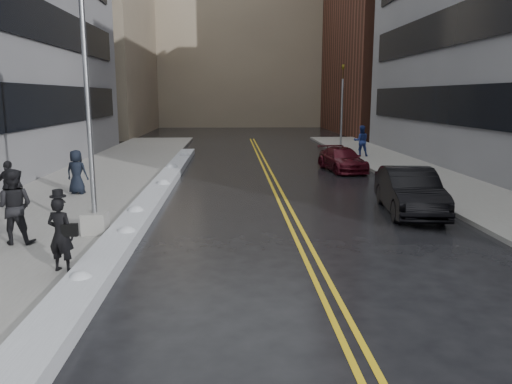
{
  "coord_description": "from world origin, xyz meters",
  "views": [
    {
      "loc": [
        0.55,
        -11.83,
        3.97
      ],
      "look_at": [
        1.24,
        1.97,
        1.3
      ],
      "focal_mm": 35.0,
      "sensor_mm": 36.0,
      "label": 1
    }
  ],
  "objects": [
    {
      "name": "ground",
      "position": [
        0.0,
        0.0,
        0.0
      ],
      "size": [
        160.0,
        160.0,
        0.0
      ],
      "primitive_type": "plane",
      "color": "black",
      "rests_on": "ground"
    },
    {
      "name": "lane_line_right",
      "position": [
        2.65,
        10.0,
        0.0
      ],
      "size": [
        0.12,
        50.0,
        0.01
      ],
      "primitive_type": "cube",
      "color": "gold",
      "rests_on": "ground"
    },
    {
      "name": "fire_hydrant",
      "position": [
        9.0,
        10.0,
        0.55
      ],
      "size": [
        0.26,
        0.26,
        0.73
      ],
      "color": "maroon",
      "rests_on": "sidewalk_east"
    },
    {
      "name": "sidewalk_east",
      "position": [
        10.0,
        10.0,
        0.07
      ],
      "size": [
        4.0,
        50.0,
        0.15
      ],
      "primitive_type": "cube",
      "color": "gray",
      "rests_on": "ground"
    },
    {
      "name": "snow_ridge",
      "position": [
        -2.45,
        8.0,
        0.17
      ],
      "size": [
        0.9,
        30.0,
        0.34
      ],
      "primitive_type": "cube",
      "color": "silver",
      "rests_on": "ground"
    },
    {
      "name": "car_black",
      "position": [
        6.63,
        4.6,
        0.77
      ],
      "size": [
        2.17,
        4.85,
        1.54
      ],
      "primitive_type": "imported",
      "rotation": [
        0.0,
        0.0,
        -0.12
      ],
      "color": "black",
      "rests_on": "ground"
    },
    {
      "name": "building_west_far",
      "position": [
        -15.5,
        44.0,
        9.0
      ],
      "size": [
        14.0,
        22.0,
        18.0
      ],
      "primitive_type": "cube",
      "color": "gray",
      "rests_on": "ground"
    },
    {
      "name": "pedestrian_c",
      "position": [
        -5.55,
        7.93,
        1.02
      ],
      "size": [
        0.95,
        0.71,
        1.74
      ],
      "primitive_type": "imported",
      "rotation": [
        0.0,
        0.0,
        2.94
      ],
      "color": "black",
      "rests_on": "sidewalk_west"
    },
    {
      "name": "building_far",
      "position": [
        2.0,
        60.0,
        11.0
      ],
      "size": [
        36.0,
        16.0,
        22.0
      ],
      "primitive_type": "cube",
      "color": "gray",
      "rests_on": "ground"
    },
    {
      "name": "lamppost",
      "position": [
        -3.3,
        2.0,
        2.53
      ],
      "size": [
        0.65,
        0.65,
        7.62
      ],
      "color": "gray",
      "rests_on": "sidewalk_west"
    },
    {
      "name": "sidewalk_west",
      "position": [
        -5.75,
        10.0,
        0.07
      ],
      "size": [
        5.5,
        50.0,
        0.15
      ],
      "primitive_type": "cube",
      "color": "gray",
      "rests_on": "ground"
    },
    {
      "name": "traffic_signal",
      "position": [
        8.5,
        24.0,
        3.4
      ],
      "size": [
        0.16,
        0.2,
        6.0
      ],
      "color": "gray",
      "rests_on": "sidewalk_east"
    },
    {
      "name": "pedestrian_d",
      "position": [
        -6.85,
        4.94,
        1.01
      ],
      "size": [
        1.08,
        0.7,
        1.71
      ],
      "primitive_type": "imported",
      "rotation": [
        0.0,
        0.0,
        2.83
      ],
      "color": "black",
      "rests_on": "sidewalk_west"
    },
    {
      "name": "pedestrian_east",
      "position": [
        8.88,
        19.77,
        1.13
      ],
      "size": [
        1.0,
        0.8,
        1.97
      ],
      "primitive_type": "imported",
      "rotation": [
        0.0,
        0.0,
        3.09
      ],
      "color": "navy",
      "rests_on": "sidewalk_east"
    },
    {
      "name": "lane_line_left",
      "position": [
        2.35,
        10.0,
        0.0
      ],
      "size": [
        0.12,
        50.0,
        0.01
      ],
      "primitive_type": "cube",
      "color": "gold",
      "rests_on": "ground"
    },
    {
      "name": "pedestrian_fedora",
      "position": [
        -3.2,
        -1.1,
        0.99
      ],
      "size": [
        0.7,
        0.56,
        1.68
      ],
      "primitive_type": "imported",
      "rotation": [
        0.0,
        0.0,
        2.86
      ],
      "color": "black",
      "rests_on": "sidewalk_west"
    },
    {
      "name": "pedestrian_b",
      "position": [
        -5.11,
        1.12,
        1.14
      ],
      "size": [
        0.97,
        0.75,
        1.98
      ],
      "primitive_type": "imported",
      "rotation": [
        0.0,
        0.0,
        3.15
      ],
      "color": "black",
      "rests_on": "sidewalk_west"
    },
    {
      "name": "car_maroon",
      "position": [
        6.48,
        14.41,
        0.62
      ],
      "size": [
        2.28,
        4.47,
        1.24
      ],
      "primitive_type": "imported",
      "rotation": [
        0.0,
        0.0,
        0.13
      ],
      "color": "#440A15",
      "rests_on": "ground"
    }
  ]
}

